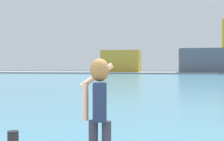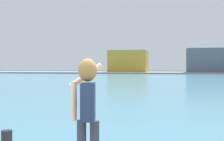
# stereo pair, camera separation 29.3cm
# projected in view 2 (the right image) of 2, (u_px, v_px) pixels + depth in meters

# --- Properties ---
(ground_plane) EXTENTS (220.00, 220.00, 0.00)m
(ground_plane) POSITION_uv_depth(u_px,v_px,m) (165.00, 79.00, 53.06)
(ground_plane) COLOR #334751
(harbor_water) EXTENTS (140.00, 100.00, 0.02)m
(harbor_water) POSITION_uv_depth(u_px,v_px,m) (165.00, 78.00, 55.02)
(harbor_water) COLOR teal
(harbor_water) RESTS_ON ground_plane
(far_shore_dock) EXTENTS (140.00, 20.00, 0.39)m
(far_shore_dock) POSITION_uv_depth(u_px,v_px,m) (169.00, 73.00, 94.20)
(far_shore_dock) COLOR gray
(far_shore_dock) RESTS_ON ground_plane
(person_photographer) EXTENTS (0.53, 0.55, 1.74)m
(person_photographer) POSITION_uv_depth(u_px,v_px,m) (87.00, 104.00, 4.50)
(person_photographer) COLOR #2D3342
(person_photographer) RESTS_ON quay_promenade
(harbor_bollard) EXTENTS (0.21, 0.21, 0.38)m
(harbor_bollard) POSITION_uv_depth(u_px,v_px,m) (7.00, 140.00, 5.90)
(harbor_bollard) COLOR black
(harbor_bollard) RESTS_ON quay_promenade
(warehouse_left) EXTENTS (11.94, 10.75, 6.84)m
(warehouse_left) POSITION_uv_depth(u_px,v_px,m) (129.00, 61.00, 98.17)
(warehouse_left) COLOR gold
(warehouse_left) RESTS_ON far_shore_dock
(warehouse_right) EXTENTS (17.27, 8.15, 7.11)m
(warehouse_right) POSITION_uv_depth(u_px,v_px,m) (216.00, 60.00, 89.96)
(warehouse_right) COLOR slate
(warehouse_right) RESTS_ON far_shore_dock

